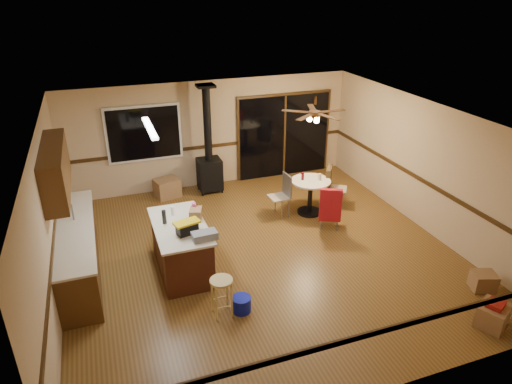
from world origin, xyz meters
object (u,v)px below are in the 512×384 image
blue_bucket (241,304)px  chair_right (330,182)px  chair_near (330,205)px  box_corner_a (493,316)px  toolbox_black (187,228)px  wood_stove (209,163)px  dining_table (310,191)px  bar_stool (222,297)px  box_under_window (167,188)px  chair_left (283,190)px  box_corner_b (483,281)px  kitchen_island (181,247)px  toolbox_grey (204,236)px

blue_bucket → chair_right: size_ratio=0.43×
chair_near → box_corner_a: 3.51m
chair_right → toolbox_black: bearing=-154.6°
wood_stove → blue_bucket: 4.58m
dining_table → bar_stool: bearing=-136.4°
chair_right → box_under_window: 3.81m
dining_table → chair_left: (-0.59, 0.11, 0.06)m
toolbox_black → box_under_window: (0.20, 3.44, -0.77)m
blue_bucket → box_under_window: (-0.37, 4.54, 0.10)m
box_under_window → box_corner_b: box_under_window is taller
box_under_window → toolbox_black: bearing=-93.3°
kitchen_island → wood_stove: (1.30, 3.05, 0.28)m
dining_table → box_under_window: 3.41m
toolbox_grey → box_corner_b: 4.69m
kitchen_island → box_corner_a: (4.05, -3.01, -0.28)m
box_corner_b → chair_right: bearing=105.0°
chair_left → chair_near: (0.62, -0.97, 0.01)m
dining_table → chair_near: bearing=-88.5°
wood_stove → chair_left: wood_stove is taller
dining_table → box_corner_b: 3.81m
chair_right → box_corner_a: size_ratio=1.52×
box_corner_a → dining_table: bearing=103.0°
toolbox_black → bar_stool: toolbox_black is taller
toolbox_black → dining_table: bearing=27.0°
chair_right → box_under_window: size_ratio=1.26×
chair_near → chair_left: bearing=122.4°
kitchen_island → bar_stool: (0.33, -1.41, -0.13)m
wood_stove → toolbox_black: wood_stove is taller
bar_stool → box_corner_b: bearing=-11.4°
bar_stool → box_corner_b: size_ratio=1.71×
toolbox_grey → box_corner_a: bearing=-32.6°
chair_left → blue_bucket: bearing=-124.0°
bar_stool → chair_near: size_ratio=0.92×
wood_stove → toolbox_grey: size_ratio=6.21×
toolbox_black → chair_right: size_ratio=0.49×
chair_left → box_under_window: 2.88m
wood_stove → dining_table: size_ratio=2.94×
blue_bucket → box_corner_b: (3.97, -0.83, 0.03)m
toolbox_grey → wood_stove: bearing=74.6°
dining_table → chair_near: size_ratio=1.23×
chair_right → box_corner_b: size_ratio=1.87×
box_corner_b → chair_near: bearing=119.9°
kitchen_island → wood_stove: wood_stove is taller
wood_stove → toolbox_grey: (-1.01, -3.65, 0.23)m
toolbox_grey → chair_left: bearing=41.0°
toolbox_grey → bar_stool: (0.04, -0.81, -0.64)m
kitchen_island → chair_near: (3.10, 0.34, 0.14)m
kitchen_island → blue_bucket: kitchen_island is taller
box_under_window → chair_near: bearing=-44.2°
toolbox_black → bar_stool: 1.30m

